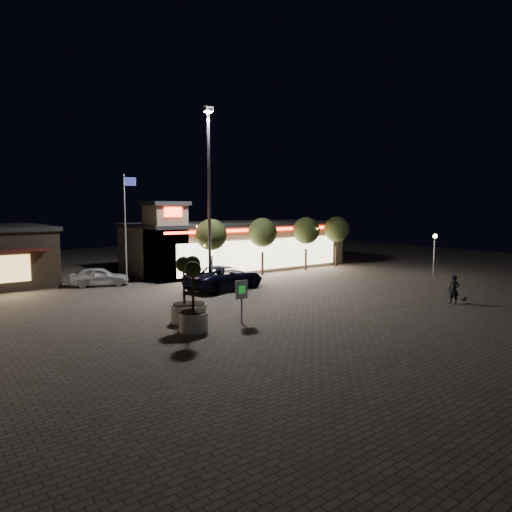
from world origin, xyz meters
TOP-DOWN VIEW (x-y plane):
  - ground at (0.00, 0.00)m, footprint 90.00×90.00m
  - retail_building at (9.51, 15.82)m, footprint 20.40×8.40m
  - floodlight_pole at (2.00, 8.00)m, footprint 0.60×0.40m
  - flagpole at (-1.90, 13.00)m, footprint 0.95×0.10m
  - lamp_post_east at (20.00, 2.00)m, footprint 0.36×0.36m
  - string_tree_a at (4.00, 11.00)m, footprint 2.42×2.42m
  - string_tree_b at (9.00, 11.00)m, footprint 2.42×2.42m
  - string_tree_c at (14.00, 11.00)m, footprint 2.42×2.42m
  - string_tree_d at (18.00, 11.00)m, footprint 2.42×2.42m
  - pickup_truck at (2.80, 7.37)m, footprint 6.31×3.68m
  - white_sedan at (-3.69, 13.95)m, footprint 4.38×2.92m
  - pedestrian at (10.81, -4.89)m, footprint 0.47×0.66m
  - dog at (11.58, -5.13)m, footprint 0.50×0.18m
  - planter_left at (-3.45, 0.76)m, footprint 1.35×1.35m
  - planter_mid at (-4.29, -0.75)m, footprint 1.32×1.32m
  - planter_right at (-3.83, 0.96)m, footprint 1.33×1.33m
  - valet_sign at (-1.67, -0.89)m, footprint 0.70×0.10m

SIDE VIEW (x-z plane):
  - ground at x=0.00m, z-range 0.00..0.00m
  - dog at x=11.58m, z-range 0.13..0.40m
  - white_sedan at x=-3.69m, z-range 0.00..1.38m
  - pickup_truck at x=2.80m, z-range 0.00..1.65m
  - pedestrian at x=10.81m, z-range 0.00..1.70m
  - planter_mid at x=-4.29m, z-range -0.62..2.63m
  - planter_right at x=-3.83m, z-range -0.63..2.65m
  - planter_left at x=-3.45m, z-range -0.63..2.68m
  - valet_sign at x=-1.67m, z-range 0.42..2.55m
  - retail_building at x=9.51m, z-range -0.84..5.26m
  - lamp_post_east at x=20.00m, z-range 0.72..4.20m
  - string_tree_a at x=4.00m, z-range 1.17..5.95m
  - string_tree_b at x=9.00m, z-range 1.17..5.95m
  - string_tree_c at x=14.00m, z-range 1.17..5.95m
  - string_tree_d at x=18.00m, z-range 1.17..5.95m
  - flagpole at x=-1.90m, z-range 0.74..8.74m
  - floodlight_pole at x=2.00m, z-range 0.83..13.21m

